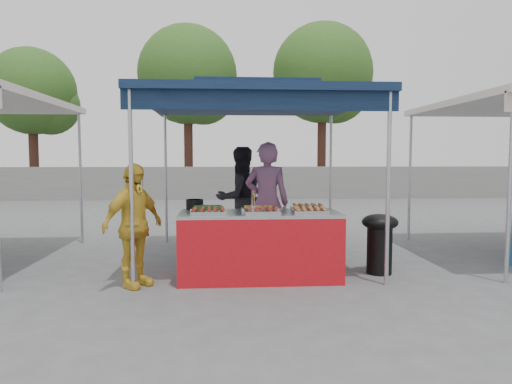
{
  "coord_description": "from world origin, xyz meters",
  "views": [
    {
      "loc": [
        -0.42,
        -5.78,
        1.53
      ],
      "look_at": [
        0.0,
        0.6,
        1.05
      ],
      "focal_mm": 32.0,
      "sensor_mm": 36.0,
      "label": 1
    }
  ],
  "objects": [
    {
      "name": "ground_plane",
      "position": [
        0.0,
        0.0,
        0.0
      ],
      "size": [
        80.0,
        80.0,
        0.0
      ],
      "primitive_type": "plane",
      "color": "#545456"
    },
    {
      "name": "back_wall",
      "position": [
        0.0,
        11.0,
        0.6
      ],
      "size": [
        40.0,
        0.25,
        1.2
      ],
      "primitive_type": "cube",
      "color": "slate",
      "rests_on": "ground_plane"
    },
    {
      "name": "main_canopy",
      "position": [
        0.0,
        0.97,
        2.37
      ],
      "size": [
        3.2,
        3.2,
        2.57
      ],
      "color": "#B0B0B7",
      "rests_on": "ground_plane"
    },
    {
      "name": "tree_0",
      "position": [
        -7.91,
        13.01,
        3.99
      ],
      "size": [
        3.47,
        3.4,
        5.84
      ],
      "color": "#3D2017",
      "rests_on": "ground_plane"
    },
    {
      "name": "tree_1",
      "position": [
        -1.82,
        13.31,
        4.74
      ],
      "size": [
        4.03,
        4.03,
        6.92
      ],
      "color": "#3D2017",
      "rests_on": "ground_plane"
    },
    {
      "name": "tree_2",
      "position": [
        3.76,
        13.37,
        4.88
      ],
      "size": [
        4.14,
        4.14,
        7.12
      ],
      "color": "#3D2017",
      "rests_on": "ground_plane"
    },
    {
      "name": "vendor_table",
      "position": [
        0.0,
        -0.1,
        0.43
      ],
      "size": [
        2.0,
        0.8,
        0.85
      ],
      "color": "#B51018",
      "rests_on": "ground_plane"
    },
    {
      "name": "food_tray_fl",
      "position": [
        -0.63,
        -0.34,
        0.88
      ],
      "size": [
        0.42,
        0.3,
        0.07
      ],
      "color": "#BBBCC0",
      "rests_on": "vendor_table"
    },
    {
      "name": "food_tray_fm",
      "position": [
        0.01,
        -0.34,
        0.88
      ],
      "size": [
        0.42,
        0.3,
        0.07
      ],
      "color": "#BBBCC0",
      "rests_on": "vendor_table"
    },
    {
      "name": "food_tray_fr",
      "position": [
        0.59,
        -0.34,
        0.88
      ],
      "size": [
        0.42,
        0.3,
        0.07
      ],
      "color": "#BBBCC0",
      "rests_on": "vendor_table"
    },
    {
      "name": "food_tray_bl",
      "position": [
        -0.65,
        -0.02,
        0.88
      ],
      "size": [
        0.42,
        0.3,
        0.07
      ],
      "color": "#BBBCC0",
      "rests_on": "vendor_table"
    },
    {
      "name": "food_tray_bm",
      "position": [
        -0.01,
        0.01,
        0.88
      ],
      "size": [
        0.42,
        0.3,
        0.07
      ],
      "color": "#BBBCC0",
      "rests_on": "vendor_table"
    },
    {
      "name": "food_tray_br",
      "position": [
        0.63,
        -0.0,
        0.88
      ],
      "size": [
        0.42,
        0.3,
        0.07
      ],
      "color": "#BBBCC0",
      "rests_on": "vendor_table"
    },
    {
      "name": "cooking_pot",
      "position": [
        -0.83,
        0.24,
        0.92
      ],
      "size": [
        0.23,
        0.23,
        0.13
      ],
      "primitive_type": "cylinder",
      "color": "black",
      "rests_on": "vendor_table"
    },
    {
      "name": "skewer_cup",
      "position": [
        -0.1,
        -0.37,
        0.9
      ],
      "size": [
        0.08,
        0.08,
        0.1
      ],
      "primitive_type": "cylinder",
      "color": "#B0B0B7",
      "rests_on": "vendor_table"
    },
    {
      "name": "wok_burner",
      "position": [
        1.6,
        0.05,
        0.47
      ],
      "size": [
        0.47,
        0.47,
        0.8
      ],
      "rotation": [
        0.0,
        0.0,
        0.3
      ],
      "color": "black",
      "rests_on": "ground_plane"
    },
    {
      "name": "crate_left",
      "position": [
        -0.54,
        0.49,
        0.14
      ],
      "size": [
        0.46,
        0.32,
        0.28
      ],
      "primitive_type": "cube",
      "color": "#123B98",
      "rests_on": "ground_plane"
    },
    {
      "name": "crate_right",
      "position": [
        0.17,
        0.42,
        0.14
      ],
      "size": [
        0.46,
        0.32,
        0.28
      ],
      "primitive_type": "cube",
      "color": "#123B98",
      "rests_on": "ground_plane"
    },
    {
      "name": "crate_stacked",
      "position": [
        0.17,
        0.42,
        0.41
      ],
      "size": [
        0.43,
        0.3,
        0.26
      ],
      "primitive_type": "cube",
      "color": "#123B98",
      "rests_on": "crate_right"
    },
    {
      "name": "vendor_woman",
      "position": [
        0.18,
        0.83,
        0.88
      ],
      "size": [
        0.71,
        0.53,
        1.76
      ],
      "primitive_type": "imported",
      "rotation": [
        0.0,
        0.0,
        2.96
      ],
      "color": "#815279",
      "rests_on": "ground_plane"
    },
    {
      "name": "helper_man",
      "position": [
        -0.19,
        1.68,
        0.85
      ],
      "size": [
        1.03,
        0.94,
        1.71
      ],
      "primitive_type": "imported",
      "rotation": [
        0.0,
        0.0,
        3.57
      ],
      "color": "black",
      "rests_on": "ground_plane"
    },
    {
      "name": "customer_person",
      "position": [
        -1.51,
        -0.37,
        0.73
      ],
      "size": [
        0.81,
        0.9,
        1.47
      ],
      "primitive_type": "imported",
      "rotation": [
        0.0,
        0.0,
        0.91
      ],
      "color": "gold",
      "rests_on": "ground_plane"
    }
  ]
}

